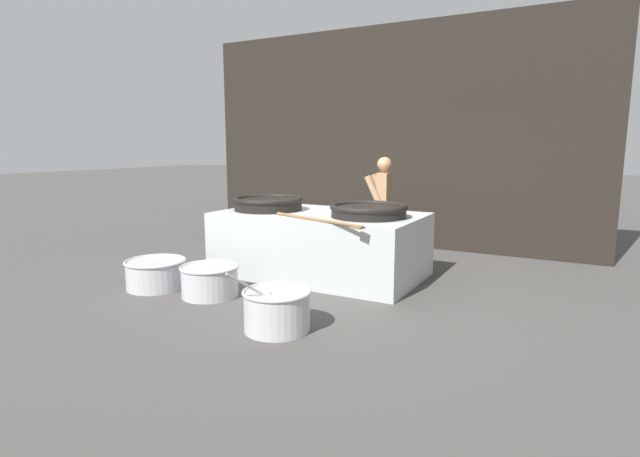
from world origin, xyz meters
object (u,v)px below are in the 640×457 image
object	(u,v)px
prep_bowl_vegetables	(277,308)
prep_bowl_meat	(210,279)
giant_wok_near	(268,203)
cook	(383,205)
prep_bowl_extra	(156,272)
giant_wok_far	(369,210)

from	to	relation	value
prep_bowl_vegetables	prep_bowl_meat	distance (m)	1.47
prep_bowl_meat	giant_wok_near	bearing A→B (deg)	95.57
cook	prep_bowl_extra	bearing A→B (deg)	43.18
giant_wok_far	prep_bowl_meat	size ratio (longest dim) A/B	1.44
giant_wok_near	giant_wok_far	distance (m)	1.58
giant_wok_near	giant_wok_far	world-z (taller)	giant_wok_near
cook	prep_bowl_extra	world-z (taller)	cook
prep_bowl_meat	prep_bowl_extra	bearing A→B (deg)	-175.95
giant_wok_near	prep_bowl_vegetables	xyz separation A→B (m)	(1.50, -2.05, -0.76)
giant_wok_far	prep_bowl_meat	distance (m)	2.23
prep_bowl_meat	prep_bowl_vegetables	bearing A→B (deg)	-22.53
prep_bowl_extra	cook	bearing A→B (deg)	54.83
prep_bowl_vegetables	prep_bowl_meat	world-z (taller)	prep_bowl_vegetables
prep_bowl_meat	prep_bowl_extra	xyz separation A→B (m)	(-0.85, -0.06, -0.01)
prep_bowl_vegetables	prep_bowl_extra	xyz separation A→B (m)	(-2.21, 0.50, -0.02)
giant_wok_near	cook	xyz separation A→B (m)	(1.29, 1.29, -0.10)
giant_wok_near	cook	size ratio (longest dim) A/B	0.62
giant_wok_far	prep_bowl_meat	xyz separation A→B (m)	(-1.44, -1.52, -0.77)
giant_wok_near	giant_wok_far	xyz separation A→B (m)	(1.58, 0.04, -0.01)
cook	giant_wok_near	bearing A→B (deg)	33.40
cook	prep_bowl_meat	bearing A→B (deg)	55.91
giant_wok_near	prep_bowl_meat	size ratio (longest dim) A/B	1.44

